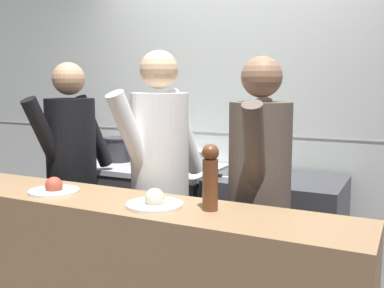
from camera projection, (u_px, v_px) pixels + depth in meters
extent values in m
cube|color=silver|center=(235.00, 115.00, 3.67)|extent=(8.00, 0.06, 2.60)
cube|color=gray|center=(233.00, 134.00, 3.67)|extent=(8.00, 0.00, 0.01)
cube|color=#38383D|center=(150.00, 222.00, 3.69)|extent=(1.11, 0.70, 0.87)
cube|color=#B7BABF|center=(150.00, 167.00, 3.63)|extent=(1.14, 0.71, 0.04)
cube|color=#B7BABF|center=(127.00, 225.00, 3.38)|extent=(1.00, 0.03, 0.10)
cube|color=#38383D|center=(276.00, 239.00, 3.22)|extent=(0.92, 0.65, 0.90)
cube|color=#93704C|center=(109.00, 285.00, 2.41)|extent=(2.66, 0.45, 0.97)
cylinder|color=#2D2D33|center=(119.00, 149.00, 3.81)|extent=(0.25, 0.25, 0.20)
cylinder|color=#2D2D33|center=(119.00, 138.00, 3.79)|extent=(0.26, 0.26, 0.01)
cylinder|color=#B7BABF|center=(146.00, 152.00, 3.62)|extent=(0.23, 0.23, 0.20)
cylinder|color=#B7BABF|center=(145.00, 141.00, 3.61)|extent=(0.24, 0.24, 0.01)
cylinder|color=beige|center=(186.00, 160.00, 3.41)|extent=(0.26, 0.26, 0.16)
cylinder|color=beige|center=(186.00, 151.00, 3.40)|extent=(0.28, 0.28, 0.01)
cone|color=#B7BABF|center=(259.00, 170.00, 3.18)|extent=(0.25, 0.25, 0.11)
cube|color=#B7BABF|center=(242.00, 178.00, 3.14)|extent=(0.28, 0.07, 0.01)
cube|color=black|center=(215.00, 175.00, 3.20)|extent=(0.11, 0.04, 0.02)
cylinder|color=white|center=(54.00, 191.00, 2.45)|extent=(0.27, 0.27, 0.02)
sphere|color=#B24733|center=(54.00, 185.00, 2.44)|extent=(0.09, 0.09, 0.09)
cylinder|color=white|center=(155.00, 205.00, 2.18)|extent=(0.28, 0.28, 0.02)
sphere|color=beige|center=(154.00, 198.00, 2.17)|extent=(0.10, 0.10, 0.10)
cylinder|color=brown|center=(210.00, 185.00, 2.10)|extent=(0.07, 0.07, 0.24)
sphere|color=brown|center=(210.00, 152.00, 2.08)|extent=(0.08, 0.08, 0.08)
cube|color=black|center=(75.00, 245.00, 3.26)|extent=(0.33, 0.24, 0.80)
cylinder|color=black|center=(71.00, 145.00, 3.16)|extent=(0.41, 0.41, 0.66)
sphere|color=tan|center=(69.00, 79.00, 3.10)|extent=(0.23, 0.23, 0.23)
cylinder|color=black|center=(93.00, 132.00, 3.31)|extent=(0.16, 0.34, 0.55)
cylinder|color=black|center=(46.00, 137.00, 2.99)|extent=(0.16, 0.34, 0.55)
cube|color=black|center=(161.00, 265.00, 2.86)|extent=(0.35, 0.28, 0.82)
cylinder|color=white|center=(160.00, 148.00, 2.76)|extent=(0.45, 0.45, 0.68)
sphere|color=#D8AD84|center=(159.00, 70.00, 2.70)|extent=(0.23, 0.23, 0.23)
cylinder|color=white|center=(184.00, 133.00, 2.90)|extent=(0.21, 0.36, 0.57)
cylinder|color=white|center=(132.00, 138.00, 2.60)|extent=(0.21, 0.36, 0.57)
cube|color=black|center=(257.00, 286.00, 2.59)|extent=(0.32, 0.24, 0.80)
cylinder|color=brown|center=(260.00, 161.00, 2.49)|extent=(0.40, 0.40, 0.66)
sphere|color=#8C664C|center=(262.00, 77.00, 2.43)|extent=(0.23, 0.23, 0.23)
cylinder|color=brown|center=(265.00, 143.00, 2.68)|extent=(0.16, 0.34, 0.55)
cylinder|color=brown|center=(255.00, 153.00, 2.29)|extent=(0.16, 0.34, 0.55)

